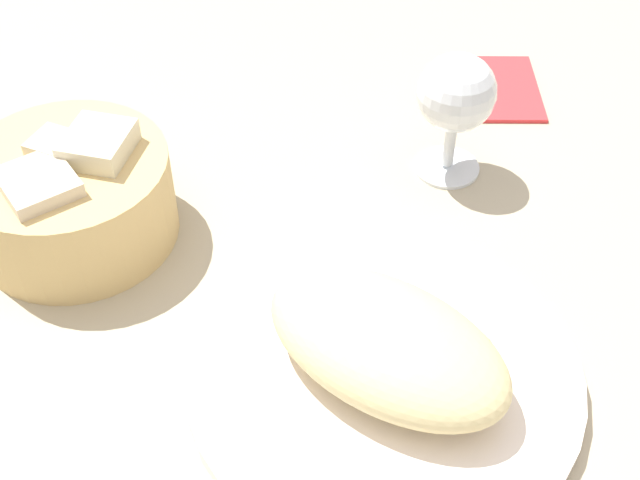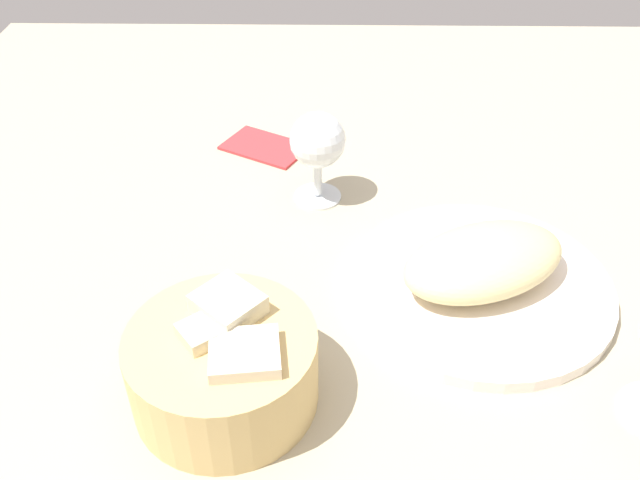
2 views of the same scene
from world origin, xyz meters
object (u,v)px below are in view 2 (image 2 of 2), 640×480
Objects in this scene: bread_basket at (225,365)px; wine_glass_near at (318,144)px; plate at (479,286)px; folded_napkin at (265,146)px.

bread_basket is 1.41× the size of wine_glass_near.
bread_basket is at bearing 30.26° from plate.
plate is at bearing -20.86° from folded_napkin.
folded_napkin is (7.48, -11.77, -7.12)cm from wine_glass_near.
bread_basket is 42.98cm from folded_napkin.
folded_napkin is at bearing -89.73° from bread_basket.
wine_glass_near reaches higher than bread_basket.
plate is 37.70cm from folded_napkin.
folded_napkin is (24.50, -28.65, -0.30)cm from plate.
bread_basket reaches higher than plate.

